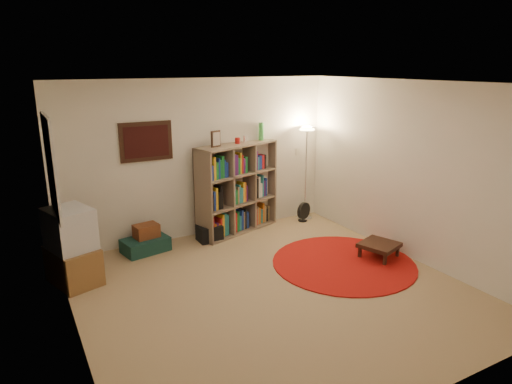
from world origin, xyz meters
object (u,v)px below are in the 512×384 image
(tv_stand, at_px, (72,248))
(suitcase, at_px, (146,245))
(side_table, at_px, (379,246))
(floor_lamp, at_px, (307,143))
(floor_fan, at_px, (304,212))
(bookshelf, at_px, (236,190))

(tv_stand, relative_size, suitcase, 1.38)
(suitcase, relative_size, side_table, 1.16)
(floor_lamp, height_order, side_table, floor_lamp)
(tv_stand, distance_m, side_table, 4.16)
(floor_fan, bearing_deg, tv_stand, 169.25)
(side_table, bearing_deg, floor_fan, 91.44)
(side_table, bearing_deg, tv_stand, 161.95)
(floor_lamp, xyz_separation_m, tv_stand, (-4.00, -0.66, -0.91))
(floor_fan, height_order, side_table, floor_fan)
(tv_stand, bearing_deg, bookshelf, -3.21)
(floor_fan, bearing_deg, floor_lamp, 28.79)
(floor_lamp, height_order, suitcase, floor_lamp)
(floor_fan, relative_size, side_table, 0.56)
(floor_lamp, relative_size, suitcase, 2.33)
(suitcase, distance_m, side_table, 3.43)
(floor_fan, height_order, tv_stand, tv_stand)
(bookshelf, distance_m, tv_stand, 2.75)
(floor_lamp, bearing_deg, floor_fan, -132.43)
(bookshelf, bearing_deg, tv_stand, 177.61)
(bookshelf, height_order, side_table, bookshelf)
(tv_stand, bearing_deg, side_table, -36.07)
(floor_fan, distance_m, tv_stand, 3.95)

